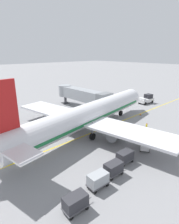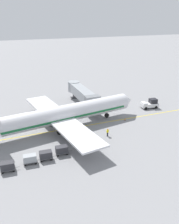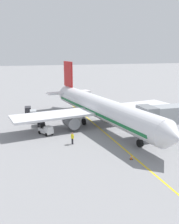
% 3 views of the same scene
% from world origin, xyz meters
% --- Properties ---
extents(ground_plane, '(400.00, 400.00, 0.00)m').
position_xyz_m(ground_plane, '(0.00, 0.00, 0.00)').
color(ground_plane, gray).
extents(gate_lead_in_line, '(0.24, 80.00, 0.01)m').
position_xyz_m(gate_lead_in_line, '(0.00, 0.00, 0.00)').
color(gate_lead_in_line, gold).
rests_on(gate_lead_in_line, ground).
extents(parked_airliner, '(30.44, 37.28, 10.63)m').
position_xyz_m(parked_airliner, '(-0.61, -2.12, 3.19)').
color(parked_airliner, silver).
rests_on(parked_airliner, ground).
extents(jet_bridge, '(16.89, 3.50, 4.98)m').
position_xyz_m(jet_bridge, '(-12.22, 6.53, 3.46)').
color(jet_bridge, '#93999E').
rests_on(jet_bridge, ground).
extents(pushback_tractor, '(2.75, 4.65, 2.40)m').
position_xyz_m(pushback_tractor, '(-4.01, 22.48, 1.10)').
color(pushback_tractor, silver).
rests_on(pushback_tractor, ground).
extents(baggage_tug_lead, '(2.29, 2.77, 1.62)m').
position_xyz_m(baggage_tug_lead, '(9.16, 0.00, 0.71)').
color(baggage_tug_lead, silver).
rests_on(baggage_tug_lead, ground).
extents(baggage_cart_front, '(1.44, 2.94, 1.58)m').
position_xyz_m(baggage_cart_front, '(9.35, -5.05, 0.95)').
color(baggage_cart_front, '#4C4C51').
rests_on(baggage_cart_front, ground).
extents(baggage_cart_second_in_train, '(1.44, 2.94, 1.58)m').
position_xyz_m(baggage_cart_second_in_train, '(9.97, -7.98, 0.95)').
color(baggage_cart_second_in_train, '#4C4C51').
rests_on(baggage_cart_second_in_train, ground).
extents(baggage_cart_third_in_train, '(1.44, 2.94, 1.58)m').
position_xyz_m(baggage_cart_third_in_train, '(10.14, -10.64, 0.95)').
color(baggage_cart_third_in_train, '#4C4C51').
rests_on(baggage_cart_third_in_train, ground).
extents(baggage_cart_tail_end, '(1.44, 2.94, 1.58)m').
position_xyz_m(baggage_cart_tail_end, '(10.91, -14.21, 0.95)').
color(baggage_cart_tail_end, '#4C4C51').
rests_on(baggage_cart_tail_end, ground).
extents(ground_crew_wing_walker, '(0.36, 0.70, 1.69)m').
position_xyz_m(ground_crew_wing_walker, '(6.20, 5.32, 0.95)').
color(ground_crew_wing_walker, '#232328').
rests_on(ground_crew_wing_walker, ground).
extents(safety_cone_nose_left, '(0.36, 0.36, 0.59)m').
position_xyz_m(safety_cone_nose_left, '(0.61, 12.51, 0.29)').
color(safety_cone_nose_left, black).
rests_on(safety_cone_nose_left, ground).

